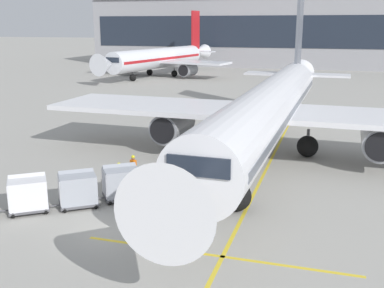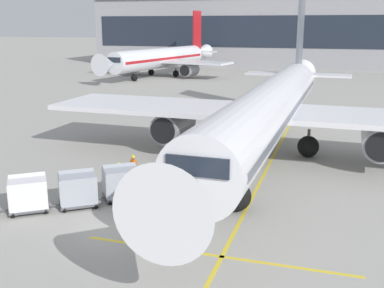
{
  "view_description": "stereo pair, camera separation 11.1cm",
  "coord_description": "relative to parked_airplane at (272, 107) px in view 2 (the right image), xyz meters",
  "views": [
    {
      "loc": [
        9.82,
        -18.44,
        9.54
      ],
      "look_at": [
        2.57,
        5.39,
        3.16
      ],
      "focal_mm": 43.77,
      "sensor_mm": 36.0,
      "label": 1
    },
    {
      "loc": [
        9.93,
        -18.4,
        9.54
      ],
      "look_at": [
        2.57,
        5.39,
        3.16
      ],
      "focal_mm": 43.77,
      "sensor_mm": 36.0,
      "label": 2
    }
  ],
  "objects": [
    {
      "name": "ground_plane",
      "position": [
        -5.57,
        -15.21,
        -3.77
      ],
      "size": [
        600.0,
        600.0,
        0.0
      ],
      "primitive_type": "plane",
      "color": "#9E9B93"
    },
    {
      "name": "parked_airplane",
      "position": [
        0.0,
        0.0,
        0.0
      ],
      "size": [
        33.53,
        42.97,
        14.68
      ],
      "color": "white",
      "rests_on": "ground"
    },
    {
      "name": "belt_loader",
      "position": [
        -4.03,
        -8.74,
        -2.84
      ],
      "size": [
        4.5,
        4.45,
        3.47
      ],
      "color": "#A3A8B2",
      "rests_on": "ground"
    },
    {
      "name": "baggage_cart_lead",
      "position": [
        -6.76,
        -11.08,
        -2.77
      ],
      "size": [
        2.67,
        2.47,
        1.91
      ],
      "color": "#515156",
      "rests_on": "ground"
    },
    {
      "name": "baggage_cart_second",
      "position": [
        -8.53,
        -12.76,
        -2.77
      ],
      "size": [
        2.67,
        2.47,
        1.91
      ],
      "color": "#515156",
      "rests_on": "ground"
    },
    {
      "name": "baggage_cart_third",
      "position": [
        -10.65,
        -14.15,
        -2.77
      ],
      "size": [
        2.67,
        2.47,
        1.91
      ],
      "color": "#515156",
      "rests_on": "ground"
    },
    {
      "name": "ground_crew_by_loader",
      "position": [
        -3.69,
        -9.14,
        -2.77
      ],
      "size": [
        0.36,
        0.54,
        1.74
      ],
      "color": "black",
      "rests_on": "ground"
    },
    {
      "name": "ground_crew_by_carts",
      "position": [
        -4.75,
        -10.16,
        -2.77
      ],
      "size": [
        0.31,
        0.56,
        1.74
      ],
      "color": "#333847",
      "rests_on": "ground"
    },
    {
      "name": "ground_crew_marshaller",
      "position": [
        -7.42,
        -9.95,
        -2.77
      ],
      "size": [
        0.55,
        0.34,
        1.74
      ],
      "color": "#514C42",
      "rests_on": "ground"
    },
    {
      "name": "ground_crew_wingwalker",
      "position": [
        -7.28,
        -8.24,
        -2.77
      ],
      "size": [
        0.51,
        0.4,
        1.74
      ],
      "color": "#333847",
      "rests_on": "ground"
    },
    {
      "name": "safety_cone_engine_keepout",
      "position": [
        -5.74,
        -0.58,
        -3.47
      ],
      "size": [
        0.55,
        0.55,
        0.63
      ],
      "color": "black",
      "rests_on": "ground"
    },
    {
      "name": "safety_cone_wingtip",
      "position": [
        -5.84,
        -4.71,
        -3.4
      ],
      "size": [
        0.66,
        0.66,
        0.75
      ],
      "color": "black",
      "rests_on": "ground"
    },
    {
      "name": "safety_cone_nose_mark",
      "position": [
        -6.85,
        -1.51,
        -3.41
      ],
      "size": [
        0.66,
        0.66,
        0.74
      ],
      "color": "black",
      "rests_on": "ground"
    },
    {
      "name": "apron_guidance_line_lead_in",
      "position": [
        0.25,
        -0.8,
        -3.76
      ],
      "size": [
        0.2,
        110.0,
        0.01
      ],
      "color": "yellow",
      "rests_on": "ground"
    },
    {
      "name": "apron_guidance_line_stop_bar",
      "position": [
        -0.02,
        -16.06,
        -3.76
      ],
      "size": [
        12.0,
        0.2,
        0.01
      ],
      "color": "yellow",
      "rests_on": "ground"
    },
    {
      "name": "terminal_building",
      "position": [
        5.97,
        80.04,
        4.13
      ],
      "size": [
        117.29,
        18.01,
        15.91
      ],
      "color": "#939399",
      "rests_on": "ground"
    },
    {
      "name": "distant_airplane",
      "position": [
        -27.42,
        49.53,
        -0.44
      ],
      "size": [
        27.77,
        36.64,
        12.3
      ],
      "color": "silver",
      "rests_on": "ground"
    }
  ]
}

